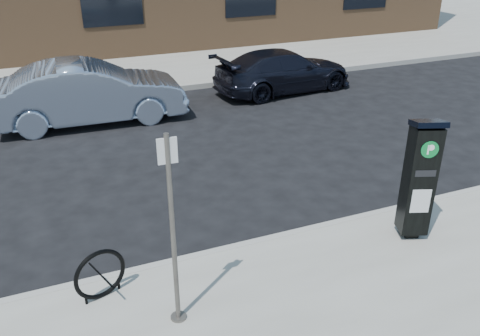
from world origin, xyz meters
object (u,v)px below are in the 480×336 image
bike_rack (100,275)px  car_silver (90,93)px  sign_pole (173,235)px  parking_kiosk (419,178)px  car_dark (284,71)px

bike_rack → car_silver: bearing=65.1°
sign_pole → car_silver: (0.06, 7.54, -0.58)m
parking_kiosk → car_dark: parking_kiosk is taller
parking_kiosk → bike_rack: (-4.45, 0.36, -0.62)m
parking_kiosk → car_dark: bearing=97.0°
sign_pole → car_dark: size_ratio=0.58×
bike_rack → car_dark: 9.58m
sign_pole → car_dark: sign_pole is taller
car_silver → car_dark: car_silver is taller
parking_kiosk → car_silver: bearing=137.0°
car_silver → car_dark: bearing=-82.3°
bike_rack → car_silver: 6.85m
bike_rack → car_dark: size_ratio=0.17×
parking_kiosk → car_silver: parking_kiosk is taller
bike_rack → car_silver: size_ratio=0.15×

